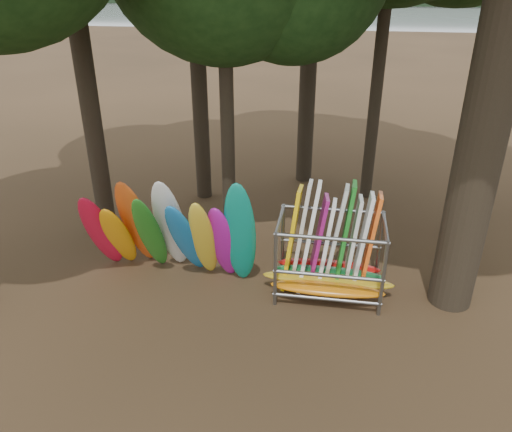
# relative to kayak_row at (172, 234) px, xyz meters

# --- Properties ---
(ground) EXTENTS (120.00, 120.00, 0.00)m
(ground) POSITION_rel_kayak_row_xyz_m (2.44, -0.28, -1.35)
(ground) COLOR #47331E
(ground) RESTS_ON ground
(lake) EXTENTS (160.00, 160.00, 0.00)m
(lake) POSITION_rel_kayak_row_xyz_m (2.44, 59.72, -1.35)
(lake) COLOR gray
(lake) RESTS_ON ground
(kayak_row) EXTENTS (4.44, 2.12, 3.18)m
(kayak_row) POSITION_rel_kayak_row_xyz_m (0.00, 0.00, 0.00)
(kayak_row) COLOR #B90E2A
(kayak_row) RESTS_ON ground
(storage_rack) EXTENTS (3.23, 1.58, 2.90)m
(storage_rack) POSITION_rel_kayak_row_xyz_m (3.90, 0.12, -0.40)
(storage_rack) COLOR slate
(storage_rack) RESTS_ON ground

